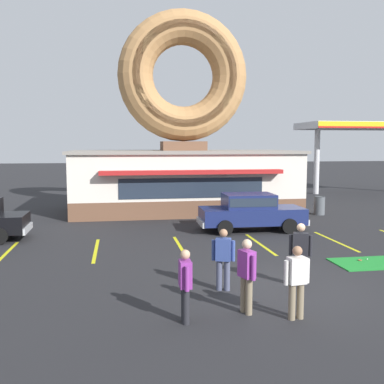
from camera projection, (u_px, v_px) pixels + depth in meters
ground_plane at (291, 287)px, 11.69m from camera, size 160.00×160.00×0.00m
donut_shop_building at (183, 144)px, 24.84m from camera, size 12.30×6.75×10.96m
mini_donut_mid_centre at (360, 260)px, 14.23m from camera, size 0.13×0.13×0.04m
golf_ball at (367, 259)px, 14.34m from camera, size 0.04×0.04×0.04m
car_navy at (251, 211)px, 19.23m from camera, size 4.59×2.04×1.60m
pedestrian_blue_sweater_man at (185, 283)px, 9.30m from camera, size 0.24×0.60×1.55m
pedestrian_hooded_kid at (247, 272)px, 9.81m from camera, size 0.35×0.57×1.66m
pedestrian_leather_jacket_man at (297, 279)px, 9.47m from camera, size 0.59×0.29×1.59m
pedestrian_clipboard_woman at (223, 257)px, 11.36m from camera, size 0.57×0.35×1.59m
pedestrian_beanie_man at (300, 251)px, 11.70m from camera, size 0.56×0.36×1.67m
trash_bin at (319, 205)px, 23.64m from camera, size 0.57×0.57×0.97m
gas_station_canopy at (362, 129)px, 33.61m from camera, size 9.00×4.46×5.30m
parking_stripe_far_left at (6, 254)px, 15.27m from camera, size 0.12×3.60×0.01m
parking_stripe_left at (96, 250)px, 15.75m from camera, size 0.12×3.60×0.01m
parking_stripe_mid_left at (180, 247)px, 16.24m from camera, size 0.12×3.60×0.01m
parking_stripe_centre at (260, 244)px, 16.73m from camera, size 0.12×3.60×0.01m
parking_stripe_mid_right at (335, 241)px, 17.21m from camera, size 0.12×3.60×0.01m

